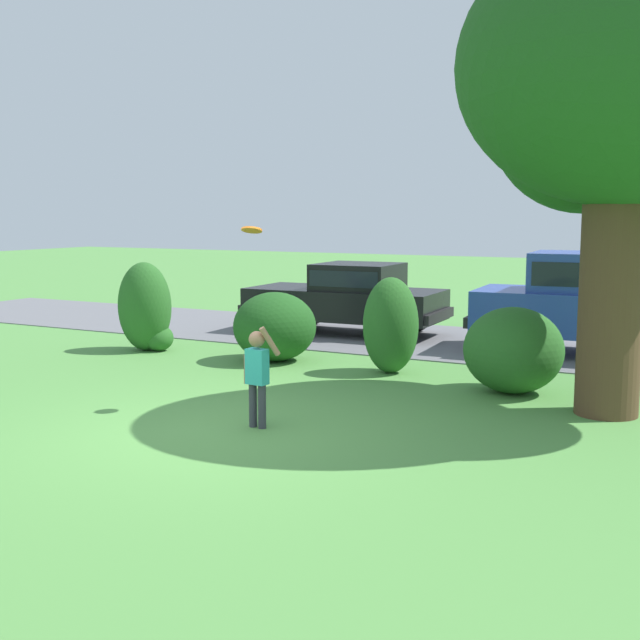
# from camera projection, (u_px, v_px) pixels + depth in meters

# --- Properties ---
(ground_plane) EXTENTS (80.00, 80.00, 0.00)m
(ground_plane) POSITION_uv_depth(u_px,v_px,m) (213.00, 433.00, 9.74)
(ground_plane) COLOR #518E42
(driveway_strip) EXTENTS (28.00, 4.40, 0.02)m
(driveway_strip) POSITION_uv_depth(u_px,v_px,m) (434.00, 341.00, 16.69)
(driveway_strip) COLOR slate
(driveway_strip) RESTS_ON ground
(oak_tree_large) EXTENTS (4.47, 4.40, 6.25)m
(oak_tree_large) POSITION_uv_depth(u_px,v_px,m) (629.00, 87.00, 10.23)
(oak_tree_large) COLOR #513823
(oak_tree_large) RESTS_ON ground
(shrub_near_tree) EXTENTS (1.09, 0.93, 1.71)m
(shrub_near_tree) POSITION_uv_depth(u_px,v_px,m) (146.00, 309.00, 15.50)
(shrub_near_tree) COLOR #286023
(shrub_near_tree) RESTS_ON ground
(shrub_centre_left) EXTENTS (1.49, 1.49, 1.24)m
(shrub_centre_left) POSITION_uv_depth(u_px,v_px,m) (275.00, 327.00, 14.42)
(shrub_centre_left) COLOR #1E511C
(shrub_centre_left) RESTS_ON ground
(shrub_centre) EXTENTS (0.92, 0.91, 1.60)m
(shrub_centre) POSITION_uv_depth(u_px,v_px,m) (391.00, 325.00, 13.31)
(shrub_centre) COLOR #286023
(shrub_centre) RESTS_ON ground
(shrub_centre_right) EXTENTS (1.47, 1.41, 1.28)m
(shrub_centre_right) POSITION_uv_depth(u_px,v_px,m) (513.00, 350.00, 11.85)
(shrub_centre_right) COLOR #286023
(shrub_centre_right) RESTS_ON ground
(parked_sedan) EXTENTS (4.46, 2.21, 1.56)m
(parked_sedan) POSITION_uv_depth(u_px,v_px,m) (349.00, 296.00, 17.54)
(parked_sedan) COLOR black
(parked_sedan) RESTS_ON ground
(parked_suv) EXTENTS (4.80, 2.31, 1.92)m
(parked_suv) POSITION_uv_depth(u_px,v_px,m) (601.00, 299.00, 14.81)
(parked_suv) COLOR #28429E
(parked_suv) RESTS_ON ground
(child_thrower) EXTENTS (0.46, 0.25, 1.29)m
(child_thrower) POSITION_uv_depth(u_px,v_px,m) (257.00, 371.00, 9.91)
(child_thrower) COLOR #383842
(child_thrower) RESTS_ON ground
(frisbee) EXTENTS (0.29, 0.28, 0.12)m
(frisbee) POSITION_uv_depth(u_px,v_px,m) (252.00, 230.00, 10.65)
(frisbee) COLOR orange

